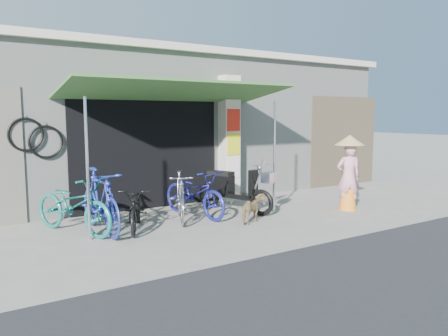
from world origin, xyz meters
TOP-DOWN VIEW (x-y plane):
  - ground at (0.00, 0.00)m, footprint 80.00×80.00m
  - bicycle_shop at (-0.00, 5.09)m, footprint 12.30×5.30m
  - shop_pillar at (0.85, 2.45)m, footprint 0.42×0.44m
  - awning at (-0.90, 1.63)m, footprint 4.60×1.88m
  - neighbour_right at (5.00, 2.59)m, footprint 2.60×0.06m
  - bike_teal at (-3.11, 1.32)m, footprint 1.42×2.03m
  - bike_blue at (-2.70, 1.13)m, footprint 0.59×1.90m
  - bike_black at (-2.11, 0.94)m, footprint 1.13×1.59m
  - bike_silver at (-1.11, 1.16)m, footprint 1.04×1.66m
  - bike_navy at (-0.71, 1.33)m, footprint 0.97×1.93m
  - street_dog at (-0.03, 0.20)m, footprint 0.72×0.56m
  - moped at (0.21, 1.30)m, footprint 0.90×1.83m
  - nun at (2.44, 0.09)m, footprint 0.64×0.64m

SIDE VIEW (x-z plane):
  - ground at x=0.00m, z-range 0.00..0.00m
  - street_dog at x=-0.03m, z-range 0.00..0.55m
  - bike_black at x=-2.11m, z-range 0.00..0.80m
  - bike_silver at x=-1.11m, z-range 0.00..0.97m
  - bike_navy at x=-0.71m, z-range 0.00..0.97m
  - moped at x=0.21m, z-range -0.05..1.03m
  - bike_teal at x=-3.11m, z-range 0.00..1.01m
  - bike_blue at x=-2.70m, z-range 0.00..1.14m
  - nun at x=2.44m, z-range 0.00..1.64m
  - neighbour_right at x=5.00m, z-range 0.00..2.60m
  - shop_pillar at x=0.85m, z-range 0.00..3.00m
  - bicycle_shop at x=0.00m, z-range 0.00..3.66m
  - awning at x=-0.90m, z-range 1.15..3.88m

